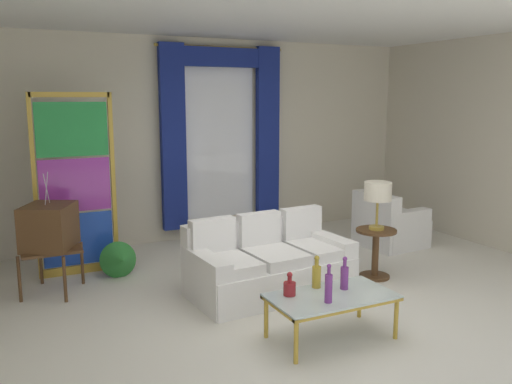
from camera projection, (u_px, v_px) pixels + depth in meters
name	position (u px, v px, depth m)	size (l,w,h in m)	color
ground_plane	(296.00, 303.00, 5.61)	(16.00, 16.00, 0.00)	silver
wall_rear	(195.00, 140.00, 8.05)	(8.00, 0.12, 3.00)	beige
wall_right	(502.00, 143.00, 7.46)	(0.12, 7.00, 3.00)	beige
ceiling_slab	(262.00, 15.00, 5.78)	(8.00, 7.60, 0.04)	white
curtained_window	(222.00, 124.00, 8.02)	(2.00, 0.17, 2.70)	white
couch_white_long	(267.00, 264.00, 5.93)	(1.82, 1.04, 0.86)	white
coffee_table	(331.00, 299.00, 4.74)	(1.11, 0.61, 0.41)	silver
bottle_blue_decanter	(316.00, 275.00, 4.89)	(0.08, 0.08, 0.30)	gold
bottle_crystal_tall	(329.00, 287.00, 4.53)	(0.07, 0.07, 0.34)	#753384
bottle_amber_squat	(290.00, 287.00, 4.71)	(0.11, 0.11, 0.21)	maroon
bottle_ruby_flask	(344.00, 276.00, 4.85)	(0.07, 0.07, 0.31)	#753384
vintage_tv	(49.00, 229.00, 5.80)	(0.71, 0.75, 1.35)	brown
armchair_white	(388.00, 227.00, 7.72)	(0.88, 0.87, 0.80)	white
stained_glass_divider	(75.00, 189.00, 6.39)	(0.95, 0.05, 2.20)	gold
peacock_figurine	(120.00, 261.00, 6.34)	(0.44, 0.60, 0.50)	beige
round_side_table	(376.00, 249.00, 6.35)	(0.48, 0.48, 0.59)	brown
table_lamp_brass	(378.00, 193.00, 6.23)	(0.32, 0.32, 0.57)	#B29338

